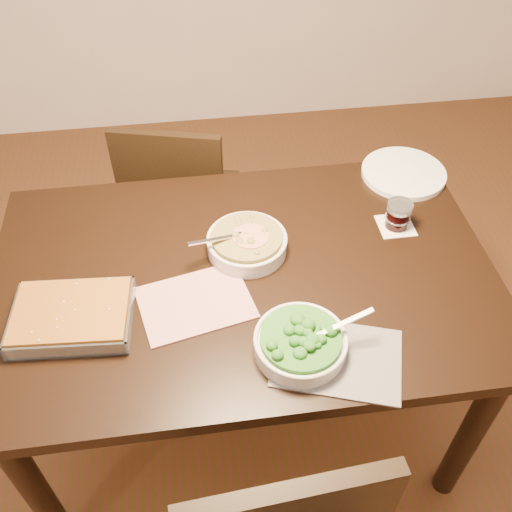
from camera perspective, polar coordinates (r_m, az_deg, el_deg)
ground at (r=2.20m, az=-0.93°, el=-15.01°), size 4.00×4.00×0.00m
table at (r=1.66m, az=-1.19°, el=-3.80°), size 1.40×0.90×0.75m
magazine_a at (r=1.52m, az=-6.07°, el=-4.65°), size 0.33×0.27×0.01m
magazine_b at (r=1.42m, az=8.13°, el=-10.05°), size 0.36×0.30×0.01m
coaster at (r=1.77m, az=13.78°, el=2.96°), size 0.10×0.10×0.00m
stew_bowl at (r=1.62m, az=-0.91°, el=1.37°), size 0.25×0.23×0.09m
broccoli_bowl at (r=1.40m, az=4.47°, el=-8.64°), size 0.26×0.23×0.09m
baking_dish at (r=1.52m, az=-17.90°, el=-5.74°), size 0.31×0.24×0.05m
wine_tumbler at (r=1.74m, az=14.04°, el=4.06°), size 0.07×0.07×0.08m
dinner_plate at (r=1.97m, az=14.54°, el=8.04°), size 0.28×0.28×0.02m
chair_far at (r=2.27m, az=-7.63°, el=5.67°), size 0.48×0.48×0.84m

